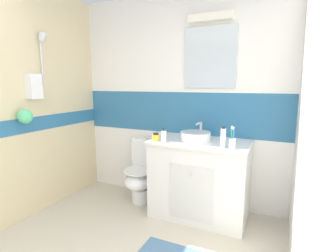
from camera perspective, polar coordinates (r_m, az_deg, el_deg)
name	(u,v)px	position (r m, az deg, el deg)	size (l,w,h in m)	color
wall_back_tiled	(180,99)	(3.07, 2.66, 6.08)	(3.20, 0.20, 2.50)	white
wall_left_shower_alcove	(7,104)	(2.97, -32.84, 4.25)	(0.27, 3.48, 2.50)	beige
wall_right_plain	(320,120)	(1.62, 31.39, 1.18)	(0.10, 3.48, 2.50)	white
vanity_cabinet	(200,178)	(2.82, 7.34, -11.78)	(1.03, 0.60, 0.85)	silver
sink_basin	(195,136)	(2.68, 6.30, -2.23)	(0.32, 0.37, 0.18)	white
toilet	(142,172)	(3.16, -5.86, -10.51)	(0.37, 0.50, 0.78)	white
toothbrush_cup	(232,143)	(2.40, 14.45, -3.71)	(0.06, 0.06, 0.21)	white
soap_dispenser	(164,136)	(2.61, -0.98, -2.35)	(0.06, 0.06, 0.15)	white
shampoo_bottle_tall	(223,137)	(2.42, 12.49, -2.58)	(0.05, 0.05, 0.20)	white
hair_gel_jar	(156,137)	(2.67, -2.81, -2.54)	(0.08, 0.08, 0.08)	yellow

